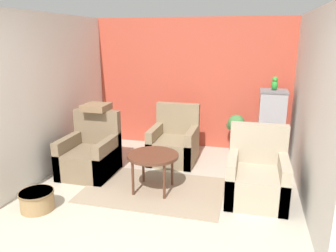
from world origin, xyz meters
The scene contains 14 objects.
ground_plane centered at (0.00, 0.00, 0.00)m, with size 20.00×20.00×0.00m, color beige.
wall_back_accent centered at (0.00, 3.50, 1.22)m, with size 3.82×0.06×2.44m.
wall_left centered at (-1.88, 1.74, 1.22)m, with size 0.06×3.47×2.44m.
wall_right centered at (1.88, 1.74, 1.22)m, with size 0.06×3.47×2.44m.
area_rug centered at (-0.12, 1.38, 0.01)m, with size 1.95×1.26×0.01m.
coffee_table centered at (-0.12, 1.38, 0.49)m, with size 0.71×0.71×0.54m.
armchair_left centered at (-1.25, 1.71, 0.30)m, with size 0.76×0.82×0.96m.
armchair_right centered at (1.27, 1.49, 0.30)m, with size 0.76×0.82×0.96m.
armchair_middle centered at (-0.11, 2.58, 0.30)m, with size 0.76×0.82×0.96m.
birdcage centered at (1.49, 3.08, 0.61)m, with size 0.47×0.47×1.22m.
parrot centered at (1.49, 3.08, 1.33)m, with size 0.11×0.20×0.23m.
potted_plant centered at (0.90, 3.21, 0.47)m, with size 0.34×0.31×0.73m.
wicker_basket centered at (-1.37, 0.51, 0.13)m, with size 0.43×0.43×0.24m.
throw_pillow centered at (-1.25, 2.01, 1.01)m, with size 0.39×0.39×0.10m.
Camera 1 is at (1.13, -2.65, 2.10)m, focal length 35.00 mm.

